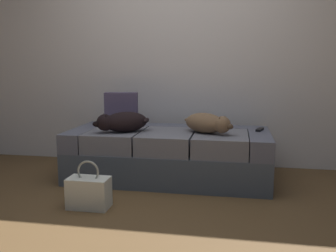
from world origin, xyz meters
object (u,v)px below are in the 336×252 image
object	(u,v)px
couch	(169,155)
throw_pillow	(121,109)
handbag	(89,192)
dog_tan	(208,123)
tv_remote	(260,130)
dog_dark	(122,122)

from	to	relation	value
couch	throw_pillow	world-z (taller)	throw_pillow
couch	handbag	distance (m)	0.99
dog_tan	handbag	bearing A→B (deg)	-137.96
couch	dog_tan	bearing A→B (deg)	-13.24
throw_pillow	couch	bearing A→B (deg)	-22.53
couch	tv_remote	distance (m)	0.90
couch	dog_dark	size ratio (longest dim) A/B	3.69
dog_tan	tv_remote	distance (m)	0.54
throw_pillow	dog_dark	bearing A→B (deg)	-71.65
dog_tan	dog_dark	bearing A→B (deg)	-174.02
couch	handbag	world-z (taller)	couch
handbag	tv_remote	bearing A→B (deg)	36.60
couch	dog_tan	size ratio (longest dim) A/B	3.75
throw_pillow	dog_tan	bearing A→B (deg)	-18.84
dog_dark	dog_tan	world-z (taller)	dog_dark
couch	dog_tan	world-z (taller)	dog_tan
couch	dog_tan	distance (m)	0.51
dog_dark	handbag	xyz separation A→B (m)	(-0.07, -0.69, -0.45)
dog_dark	dog_tan	bearing A→B (deg)	5.98
throw_pillow	tv_remote	bearing A→B (deg)	-3.75
tv_remote	handbag	distance (m)	1.70
couch	dog_dark	distance (m)	0.56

